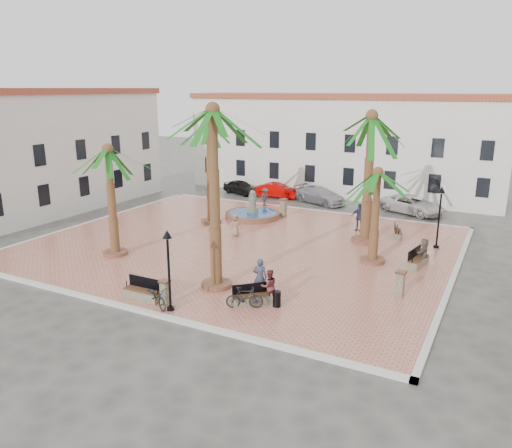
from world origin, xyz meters
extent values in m
plane|color=#56544F|center=(0.00, 0.00, 0.00)|extent=(120.00, 120.00, 0.00)
cube|color=tan|center=(0.00, 0.00, 0.07)|extent=(26.00, 22.00, 0.15)
cube|color=silver|center=(0.00, 11.00, 0.08)|extent=(26.30, 0.30, 0.16)
cube|color=silver|center=(0.00, -11.00, 0.08)|extent=(26.30, 0.30, 0.16)
cube|color=silver|center=(13.00, 0.00, 0.08)|extent=(0.30, 22.30, 0.16)
cube|color=silver|center=(-13.00, 0.00, 0.08)|extent=(0.30, 22.30, 0.16)
cube|color=white|center=(0.00, 20.00, 4.50)|extent=(30.00, 7.00, 9.00)
cube|color=#A94D33|center=(0.00, 20.00, 9.25)|extent=(30.40, 7.40, 0.50)
cube|color=black|center=(-13.12, 16.52, 2.20)|extent=(1.00, 0.12, 1.60)
cube|color=black|center=(-9.38, 16.52, 2.20)|extent=(1.00, 0.12, 1.60)
cube|color=black|center=(-5.62, 16.52, 2.20)|extent=(1.00, 0.12, 1.60)
cube|color=black|center=(-1.88, 16.52, 2.20)|extent=(1.00, 0.12, 1.60)
cube|color=black|center=(1.88, 16.52, 2.20)|extent=(1.00, 0.12, 1.60)
cube|color=black|center=(5.62, 16.52, 2.20)|extent=(1.00, 0.12, 1.60)
cube|color=black|center=(9.38, 16.52, 2.20)|extent=(1.00, 0.12, 1.60)
cube|color=black|center=(13.12, 16.52, 2.20)|extent=(1.00, 0.12, 1.60)
cube|color=black|center=(-13.12, 16.52, 5.20)|extent=(1.00, 0.12, 1.60)
cube|color=black|center=(-9.38, 16.52, 5.20)|extent=(1.00, 0.12, 1.60)
cube|color=black|center=(-5.62, 16.52, 5.20)|extent=(1.00, 0.12, 1.60)
cube|color=black|center=(-1.88, 16.52, 5.20)|extent=(1.00, 0.12, 1.60)
cube|color=black|center=(1.88, 16.52, 5.20)|extent=(1.00, 0.12, 1.60)
cube|color=black|center=(5.62, 16.52, 5.20)|extent=(1.00, 0.12, 1.60)
cube|color=black|center=(9.38, 16.52, 5.20)|extent=(1.00, 0.12, 1.60)
cube|color=black|center=(13.12, 16.52, 5.20)|extent=(1.00, 0.12, 1.60)
cube|color=white|center=(-19.00, 0.00, 4.75)|extent=(6.00, 24.00, 9.50)
cube|color=#A94D33|center=(-19.00, 0.00, 9.75)|extent=(6.40, 24.40, 0.50)
cube|color=black|center=(-16.02, -2.00, 2.20)|extent=(0.12, 1.00, 1.60)
cube|color=black|center=(-16.02, 2.00, 2.20)|extent=(0.12, 1.00, 1.60)
cube|color=black|center=(-16.02, 6.00, 2.20)|extent=(0.12, 1.00, 1.60)
cube|color=black|center=(-16.02, 10.00, 2.20)|extent=(0.12, 1.00, 1.60)
cube|color=black|center=(-16.02, -2.00, 5.20)|extent=(0.12, 1.00, 1.60)
cube|color=black|center=(-16.02, 2.00, 5.20)|extent=(0.12, 1.00, 1.60)
cube|color=black|center=(-16.02, 6.00, 5.20)|extent=(0.12, 1.00, 1.60)
cube|color=black|center=(-16.02, 10.00, 5.20)|extent=(0.12, 1.00, 1.60)
cylinder|color=brown|center=(-2.60, 6.32, 0.35)|extent=(4.26, 4.26, 0.41)
cylinder|color=#194C8C|center=(-2.60, 6.32, 0.54)|extent=(3.76, 3.76, 0.06)
cylinder|color=#76715A|center=(-2.60, 6.32, 0.56)|extent=(0.91, 0.91, 0.81)
cylinder|color=#76715A|center=(-2.60, 6.32, 1.37)|extent=(0.61, 0.61, 1.22)
sphere|color=#76715A|center=(-2.60, 6.32, 2.13)|extent=(0.45, 0.45, 0.45)
cylinder|color=brown|center=(-4.64, 3.46, 0.27)|extent=(1.55, 1.55, 0.23)
cylinder|color=brown|center=(-4.64, 3.46, 4.01)|extent=(0.50, 0.50, 7.26)
sphere|color=brown|center=(-4.64, 3.46, 7.64)|extent=(0.68, 0.68, 0.68)
cylinder|color=brown|center=(-5.78, -5.55, 0.26)|extent=(1.48, 1.48, 0.22)
cylinder|color=brown|center=(-5.78, -5.55, 3.48)|extent=(0.48, 0.48, 6.21)
sphere|color=brown|center=(-5.78, -5.55, 6.59)|extent=(0.65, 0.65, 0.65)
cylinder|color=brown|center=(2.40, -7.04, 0.27)|extent=(1.56, 1.56, 0.23)
cylinder|color=brown|center=(2.40, -7.04, 4.71)|extent=(0.51, 0.51, 8.65)
sphere|color=brown|center=(2.40, -7.04, 9.03)|extent=(0.68, 0.68, 0.68)
cylinder|color=brown|center=(8.48, 0.39, 0.26)|extent=(1.43, 1.43, 0.21)
cylinder|color=brown|center=(8.48, 0.39, 2.90)|extent=(0.47, 0.47, 5.08)
sphere|color=brown|center=(8.48, 0.39, 5.44)|extent=(0.63, 0.63, 0.63)
cylinder|color=brown|center=(6.99, 4.06, 0.28)|extent=(1.75, 1.75, 0.26)
cylinder|color=brown|center=(6.99, 4.06, 4.38)|extent=(0.57, 0.57, 7.93)
sphere|color=brown|center=(6.99, 4.06, 8.35)|extent=(0.76, 0.76, 0.76)
cube|color=#76715A|center=(0.08, -10.05, 0.37)|extent=(2.00, 0.63, 0.44)
cube|color=#56351E|center=(0.08, -10.05, 0.63)|extent=(1.89, 0.57, 0.07)
cube|color=black|center=(0.08, -9.81, 0.93)|extent=(1.88, 0.07, 0.55)
cylinder|color=black|center=(-0.86, -10.06, 0.76)|extent=(0.05, 0.05, 0.33)
cylinder|color=black|center=(1.02, -10.05, 0.76)|extent=(0.05, 0.05, 0.33)
cube|color=#76715A|center=(4.98, -8.12, 0.35)|extent=(1.69, 1.64, 0.40)
cube|color=#56351E|center=(4.98, -8.12, 0.58)|extent=(1.58, 1.53, 0.06)
cube|color=black|center=(4.83, -7.96, 0.85)|extent=(1.27, 1.21, 0.50)
cylinder|color=black|center=(4.36, -8.71, 0.70)|extent=(0.05, 0.05, 0.30)
cylinder|color=black|center=(5.59, -7.54, 0.70)|extent=(0.05, 0.05, 0.30)
cube|color=#76715A|center=(10.97, 0.89, 0.37)|extent=(0.95, 2.05, 0.44)
cube|color=#56351E|center=(10.97, 0.89, 0.62)|extent=(0.88, 1.93, 0.07)
cube|color=black|center=(10.73, 0.94, 0.92)|extent=(0.39, 1.84, 0.55)
cylinder|color=black|center=(10.80, -0.02, 0.75)|extent=(0.05, 0.05, 0.33)
cylinder|color=black|center=(11.14, 1.81, 0.75)|extent=(0.05, 0.05, 0.33)
cube|color=#76715A|center=(8.66, 6.34, 0.33)|extent=(0.92, 1.69, 0.36)
cube|color=#56351E|center=(8.66, 6.34, 0.54)|extent=(0.85, 1.59, 0.05)
cube|color=black|center=(8.47, 6.29, 0.78)|extent=(0.46, 1.48, 0.45)
cylinder|color=black|center=(8.87, 5.60, 0.64)|extent=(0.05, 0.05, 0.27)
cylinder|color=black|center=(8.45, 7.08, 0.64)|extent=(0.05, 0.05, 0.27)
cylinder|color=black|center=(2.02, -10.40, 0.23)|extent=(0.34, 0.34, 0.15)
cylinder|color=black|center=(2.02, -10.40, 1.94)|extent=(0.11, 0.11, 3.40)
cone|color=black|center=(2.02, -10.40, 3.79)|extent=(0.42, 0.42, 0.38)
sphere|color=beige|center=(2.02, -10.40, 3.64)|extent=(0.23, 0.23, 0.23)
cylinder|color=black|center=(11.39, 4.95, 0.23)|extent=(0.35, 0.35, 0.16)
cylinder|color=black|center=(11.39, 4.95, 2.01)|extent=(0.12, 0.12, 3.52)
cone|color=black|center=(11.39, 4.95, 3.91)|extent=(0.43, 0.43, 0.39)
sphere|color=beige|center=(11.39, 4.95, 3.77)|extent=(0.23, 0.23, 0.23)
cube|color=#76715A|center=(1.52, -10.11, 0.74)|extent=(0.36, 0.36, 1.17)
cube|color=brown|center=(1.52, -10.11, 1.37)|extent=(0.45, 0.45, 0.09)
cube|color=#76715A|center=(-0.57, 7.65, 0.82)|extent=(0.45, 0.45, 1.35)
cube|color=brown|center=(-0.57, 7.65, 1.55)|extent=(0.56, 0.56, 0.10)
cube|color=#76715A|center=(10.97, -3.94, 0.75)|extent=(0.41, 0.41, 1.20)
cube|color=brown|center=(10.97, -3.94, 1.39)|extent=(0.52, 0.52, 0.09)
cylinder|color=black|center=(6.16, -7.78, 0.52)|extent=(0.38, 0.38, 0.74)
imported|color=#373D53|center=(4.88, -7.01, 1.10)|extent=(0.80, 0.65, 1.90)
imported|color=black|center=(1.21, -10.40, 0.65)|extent=(2.02, 1.43, 1.01)
imported|color=brown|center=(5.65, -7.57, 0.98)|extent=(1.02, 1.00, 1.65)
imported|color=black|center=(4.93, -8.65, 0.67)|extent=(1.76, 1.24, 1.04)
imported|color=#9E755E|center=(-1.23, 1.24, 0.92)|extent=(0.88, 0.87, 1.54)
imported|color=#30364F|center=(5.83, 6.59, 1.13)|extent=(1.16, 0.50, 1.96)
imported|color=#4E4E53|center=(-3.56, 10.40, 0.92)|extent=(0.77, 1.10, 1.55)
imported|color=#665C51|center=(11.19, 1.29, 0.94)|extent=(0.61, 1.50, 1.57)
imported|color=black|center=(-8.18, 14.44, 0.68)|extent=(4.27, 2.73, 1.35)
imported|color=#B80200|center=(-4.38, 14.60, 0.68)|extent=(4.24, 1.77, 1.36)
imported|color=#AAA9B2|center=(0.06, 14.15, 0.73)|extent=(5.41, 3.69, 1.46)
imported|color=silver|center=(8.09, 14.14, 0.73)|extent=(5.81, 4.21, 1.47)
camera|label=1|loc=(15.22, -27.21, 9.97)|focal=35.00mm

